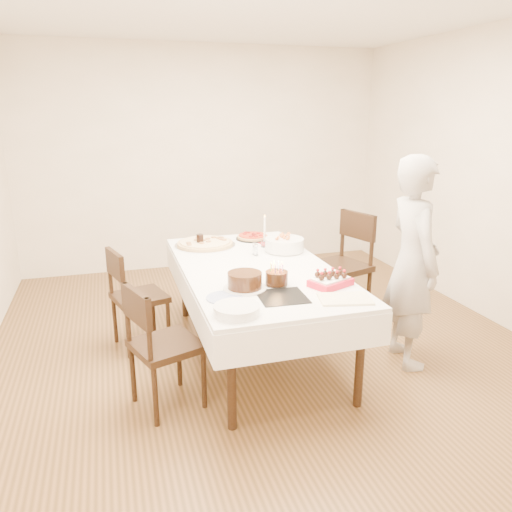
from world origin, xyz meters
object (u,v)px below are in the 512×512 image
object	(u,v)px
cola_glass	(200,241)
birthday_cake	(277,273)
chair_left_dessert	(166,345)
taper_candle	(265,231)
strawberry_box	(331,281)
person	(412,263)
pizza_pepperoni	(253,237)
dining_table	(256,311)
chair_right_savory	(339,267)
chair_left_savory	(140,297)
pizza_white	(205,244)
pasta_bowl	(284,244)
layer_cake	(245,281)

from	to	relation	value
cola_glass	birthday_cake	size ratio (longest dim) A/B	0.73
birthday_cake	chair_left_dessert	bearing A→B (deg)	-173.27
taper_candle	strawberry_box	bearing A→B (deg)	-83.42
person	pizza_pepperoni	size ratio (longest dim) A/B	5.16
dining_table	chair_right_savory	distance (m)	1.09
dining_table	pizza_pepperoni	distance (m)	0.96
chair_left_savory	pizza_white	xyz separation A→B (m)	(0.63, 0.31, 0.34)
dining_table	pasta_bowl	bearing A→B (deg)	44.09
taper_candle	dining_table	bearing A→B (deg)	-114.16
pizza_pepperoni	strawberry_box	size ratio (longest dim) A/B	1.11
pasta_bowl	taper_candle	size ratio (longest dim) A/B	1.12
chair_left_savory	person	xyz separation A→B (m)	(2.00, -0.88, 0.38)
pizza_pepperoni	person	bearing A→B (deg)	-55.67
pasta_bowl	strawberry_box	distance (m)	0.93
chair_left_savory	pasta_bowl	distance (m)	1.32
chair_left_dessert	pasta_bowl	bearing A→B (deg)	-161.33
person	layer_cake	xyz separation A→B (m)	(-1.33, -0.01, -0.01)
chair_left_savory	strawberry_box	bearing A→B (deg)	125.81
chair_right_savory	birthday_cake	world-z (taller)	chair_right_savory
pizza_white	taper_candle	xyz separation A→B (m)	(0.51, -0.19, 0.13)
pasta_bowl	birthday_cake	world-z (taller)	birthday_cake
chair_left_savory	person	distance (m)	2.22
pizza_pepperoni	strawberry_box	xyz separation A→B (m)	(0.15, -1.42, 0.01)
dining_table	taper_candle	bearing A→B (deg)	65.84
chair_left_dessert	cola_glass	bearing A→B (deg)	-130.05
pizza_white	cola_glass	distance (m)	0.06
person	pizza_pepperoni	xyz separation A→B (m)	(-0.89, 1.31, -0.05)
dining_table	birthday_cake	bearing A→B (deg)	-88.17
chair_left_savory	layer_cake	distance (m)	1.18
pizza_white	pasta_bowl	size ratio (longest dim) A/B	1.64
dining_table	layer_cake	bearing A→B (deg)	-115.33
taper_candle	person	bearing A→B (deg)	-49.23
chair_right_savory	pizza_pepperoni	world-z (taller)	chair_right_savory
cola_glass	layer_cake	size ratio (longest dim) A/B	0.38
chair_left_dessert	pizza_pepperoni	world-z (taller)	chair_left_dessert
dining_table	cola_glass	distance (m)	0.89
pizza_white	taper_candle	bearing A→B (deg)	-20.16
dining_table	pizza_white	size ratio (longest dim) A/B	3.87
dining_table	pasta_bowl	xyz separation A→B (m)	(0.37, 0.35, 0.44)
pizza_white	taper_candle	distance (m)	0.56
chair_left_savory	birthday_cake	xyz separation A→B (m)	(0.91, -0.88, 0.40)
chair_left_savory	strawberry_box	world-z (taller)	chair_left_savory
pizza_white	taper_candle	size ratio (longest dim) A/B	1.83
chair_left_savory	taper_candle	size ratio (longest dim) A/B	2.88
birthday_cake	chair_right_savory	bearing A→B (deg)	44.62
chair_right_savory	person	distance (m)	1.00
chair_left_savory	birthday_cake	distance (m)	1.33
pizza_white	pizza_pepperoni	size ratio (longest dim) A/B	1.74
chair_left_dessert	chair_right_savory	bearing A→B (deg)	-168.99
chair_right_savory	taper_candle	world-z (taller)	taper_candle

